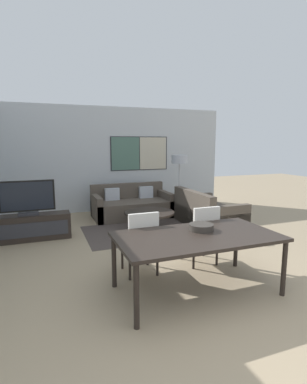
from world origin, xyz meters
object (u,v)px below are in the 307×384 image
sofa_main (131,206)px  coffee_table (150,216)px  television (27,198)px  fruit_bowl (201,227)px  dining_chair_left (141,240)px  floor_lamp (179,162)px  sofa_side (206,214)px  dining_table (197,239)px  tv_console (29,227)px  dining_chair_centre (202,232)px

sofa_main → coffee_table: bearing=-90.0°
sofa_main → television: bearing=-154.6°
coffee_table → fruit_bowl: 2.56m
dining_chair_left → floor_lamp: (2.15, 3.25, 0.83)m
television → sofa_main: bearing=25.4°
sofa_side → dining_table: size_ratio=0.81×
television → fruit_bowl: 3.49m
tv_console → coffee_table: tv_console is taller
tv_console → coffee_table: bearing=-5.8°
fruit_bowl → floor_lamp: size_ratio=0.21×
fruit_bowl → dining_chair_centre: bearing=58.6°
tv_console → dining_chair_left: size_ratio=1.65×
dining_chair_centre → coffee_table: bearing=94.0°
sofa_main → tv_console: bearing=-154.6°
television → floor_lamp: floor_lamp is taller
coffee_table → dining_table: dining_table is taller
coffee_table → dining_chair_left: dining_chair_left is taller
fruit_bowl → sofa_main: bearing=86.9°
television → floor_lamp: bearing=16.0°
sofa_main → sofa_side: (1.32, -1.44, -0.00)m
dining_chair_centre → fruit_bowl: 0.72m
sofa_main → dining_chair_left: 3.44m
fruit_bowl → television: bearing=128.0°
sofa_main → floor_lamp: 1.69m
dining_chair_left → dining_chair_centre: (0.98, 0.02, 0.00)m
dining_chair_centre → dining_chair_left: bearing=-178.8°
television → dining_chair_centre: size_ratio=1.08×
dining_table → dining_chair_left: (-0.49, 0.70, -0.17)m
dining_table → floor_lamp: 4.34m
tv_console → television: 0.57m
television → coffee_table: television is taller
sofa_side → floor_lamp: bearing=0.6°
television → dining_table: 3.53m
sofa_side → floor_lamp: 1.75m
sofa_main → floor_lamp: bearing=-3.0°
coffee_table → fruit_bowl: (-0.21, -2.51, 0.47)m
tv_console → sofa_side: sofa_side is taller
dining_table → fruit_bowl: 0.24m
sofa_side → dining_chair_left: 2.87m
dining_chair_left → dining_chair_centre: size_ratio=1.00×
dining_table → floor_lamp: bearing=67.3°
television → fruit_bowl: bearing=-52.0°
dining_table → dining_chair_centre: (0.49, 0.72, -0.17)m
television → tv_console: bearing=-90.0°
fruit_bowl → dining_table: bearing=-133.0°
dining_table → fruit_bowl: size_ratio=6.28×
sofa_side → coffee_table: bearing=86.3°
sofa_side → floor_lamp: floor_lamp is taller
tv_console → television: (-0.00, 0.00, 0.57)m
dining_table → dining_chair_centre: 0.89m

